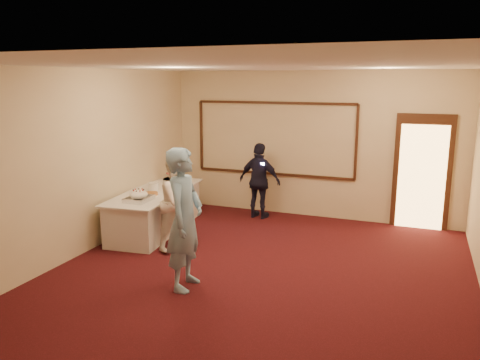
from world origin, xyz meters
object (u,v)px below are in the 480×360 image
buffet_table (156,211)px  woman (178,202)px  tart (151,194)px  man (185,219)px  plate_stack_a (154,187)px  plate_stack_b (169,184)px  guest (260,181)px  pavlova_tray (139,196)px  cupcake_stand (172,174)px

buffet_table → woman: size_ratio=1.61×
tart → man: man is taller
plate_stack_a → plate_stack_b: size_ratio=0.96×
man → woman: (-0.81, 1.30, -0.16)m
man → guest: bearing=-3.5°
woman → pavlova_tray: bearing=105.3°
woman → guest: (0.68, 2.21, -0.03)m
buffet_table → pavlova_tray: bearing=-80.0°
buffet_table → man: man is taller
pavlova_tray → woman: (0.75, 0.03, -0.04)m
plate_stack_b → man: man is taller
cupcake_stand → plate_stack_b: cupcake_stand is taller
pavlova_tray → cupcake_stand: size_ratio=1.30×
buffet_table → plate_stack_b: 0.56m
plate_stack_a → pavlova_tray: bearing=-78.2°
cupcake_stand → guest: size_ratio=0.27×
plate_stack_b → guest: guest is taller
woman → guest: woman is taller
tart → plate_stack_a: bearing=114.5°
cupcake_stand → guest: (1.72, 0.59, -0.14)m
cupcake_stand → plate_stack_b: bearing=-65.0°
buffet_table → guest: bearing=43.8°
plate_stack_a → man: size_ratio=0.10×
tart → buffet_table: bearing=110.4°
woman → cupcake_stand: bearing=45.4°
pavlova_tray → tart: bearing=91.6°
pavlova_tray → tart: size_ratio=2.00×
buffet_table → cupcake_stand: size_ratio=6.20×
tart → guest: bearing=51.5°
cupcake_stand → woman: size_ratio=0.26×
buffet_table → tart: tart is taller
cupcake_stand → guest: 1.82m
plate_stack_b → woman: (0.73, -0.97, -0.04)m
buffet_table → woman: bearing=-38.7°
man → cupcake_stand: bearing=26.7°
guest → pavlova_tray: bearing=66.3°
plate_stack_b → woman: woman is taller
plate_stack_a → woman: (0.90, -0.70, -0.04)m
buffet_table → plate_stack_b: (0.15, 0.26, 0.47)m
buffet_table → man: 2.69m
pavlova_tray → cupcake_stand: bearing=99.8°
buffet_table → plate_stack_b: size_ratio=12.71×
plate_stack_a → woman: bearing=-37.6°
pavlova_tray → man: man is taller
cupcake_stand → plate_stack_b: (0.30, -0.65, -0.07)m
cupcake_stand → buffet_table: bearing=-80.5°
guest → man: bearing=101.0°
plate_stack_b → tart: (-0.03, -0.58, -0.06)m
cupcake_stand → woman: woman is taller
plate_stack_b → woman: bearing=-52.9°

